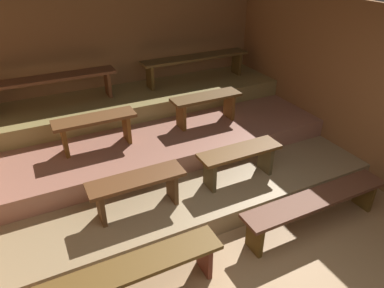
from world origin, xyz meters
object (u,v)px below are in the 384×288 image
at_px(bench_upper_left, 49,82).
at_px(bench_floor_left, 123,276).
at_px(bench_upper_right, 196,61).
at_px(bench_floor_right, 316,203).
at_px(bench_lower_right, 239,157).
at_px(bench_middle_right, 206,103).
at_px(bench_middle_left, 95,125).
at_px(bench_lower_left, 137,186).

bearing_deg(bench_upper_left, bench_floor_left, -88.81).
bearing_deg(bench_upper_right, bench_floor_right, -91.19).
xyz_separation_m(bench_lower_right, bench_middle_right, (0.15, 1.17, 0.27)).
height_order(bench_floor_left, bench_floor_right, same).
distance_m(bench_floor_right, bench_middle_right, 2.16).
xyz_separation_m(bench_floor_left, bench_floor_right, (2.28, 0.00, 0.00)).
bearing_deg(bench_upper_left, bench_upper_right, 0.00).
distance_m(bench_floor_right, bench_middle_left, 2.91).
height_order(bench_floor_right, bench_upper_right, bench_upper_right).
relative_size(bench_floor_right, bench_lower_right, 1.76).
relative_size(bench_floor_right, bench_middle_right, 1.79).
relative_size(bench_lower_right, bench_middle_left, 1.02).
height_order(bench_lower_right, bench_upper_right, bench_upper_right).
bearing_deg(bench_upper_right, bench_middle_right, -109.25).
xyz_separation_m(bench_lower_right, bench_upper_left, (-1.88, 2.25, 0.56)).
height_order(bench_middle_right, bench_upper_right, bench_upper_right).
xyz_separation_m(bench_floor_right, bench_upper_left, (-2.34, 3.16, 0.80)).
bearing_deg(bench_lower_left, bench_middle_right, 37.89).
bearing_deg(bench_lower_left, bench_floor_right, -26.62).
distance_m(bench_lower_left, bench_lower_right, 1.35).
xyz_separation_m(bench_floor_right, bench_middle_right, (-0.31, 2.08, 0.50)).
bearing_deg(bench_middle_right, bench_upper_left, 151.94).
bearing_deg(bench_floor_right, bench_middle_left, 133.41).
relative_size(bench_floor_left, bench_lower_right, 1.76).
height_order(bench_middle_left, bench_upper_right, bench_upper_right).
relative_size(bench_lower_left, bench_upper_left, 0.56).
bearing_deg(bench_upper_right, bench_lower_left, -129.86).
relative_size(bench_middle_right, bench_upper_right, 0.55).
height_order(bench_floor_right, bench_lower_left, bench_lower_left).
xyz_separation_m(bench_lower_left, bench_middle_left, (-0.15, 1.17, 0.27)).
bearing_deg(bench_middle_left, bench_floor_right, -46.59).
relative_size(bench_middle_left, bench_middle_right, 1.00).
relative_size(bench_floor_left, bench_middle_right, 1.79).
bearing_deg(bench_floor_left, bench_middle_left, 81.45).
distance_m(bench_floor_left, bench_middle_right, 2.91).
xyz_separation_m(bench_middle_left, bench_upper_left, (-0.38, 1.08, 0.30)).
relative_size(bench_lower_right, bench_upper_right, 0.56).
height_order(bench_middle_left, bench_upper_left, bench_upper_left).
bearing_deg(bench_middle_left, bench_upper_left, 109.25).
bearing_deg(bench_middle_left, bench_lower_right, -37.89).
xyz_separation_m(bench_floor_right, bench_upper_right, (0.07, 3.16, 0.80)).
relative_size(bench_lower_left, bench_lower_right, 1.00).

